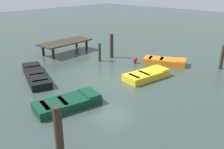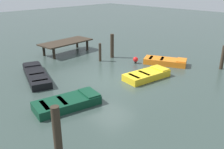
% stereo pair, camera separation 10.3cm
% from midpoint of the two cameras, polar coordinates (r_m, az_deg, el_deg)
% --- Properties ---
extents(ground_plane, '(80.00, 80.00, 0.00)m').
position_cam_midpoint_polar(ground_plane, '(14.38, 0.21, -1.30)').
color(ground_plane, '#33423D').
extents(dock_segment, '(4.40, 2.12, 0.95)m').
position_cam_midpoint_polar(dock_segment, '(20.17, -10.68, 7.37)').
color(dock_segment, '#33281E').
rests_on(dock_segment, ground_plane).
extents(rowboat_yellow, '(3.07, 1.67, 0.46)m').
position_cam_midpoint_polar(rowboat_yellow, '(14.72, 8.46, -0.10)').
color(rowboat_yellow, gold).
rests_on(rowboat_yellow, ground_plane).
extents(rowboat_dark_green, '(3.22, 1.91, 0.46)m').
position_cam_midpoint_polar(rowboat_dark_green, '(11.49, -10.23, -6.51)').
color(rowboat_dark_green, '#0C3823').
rests_on(rowboat_dark_green, ground_plane).
extents(rowboat_black, '(2.40, 4.18, 0.46)m').
position_cam_midpoint_polar(rowboat_black, '(15.29, -17.36, -0.05)').
color(rowboat_black, black).
rests_on(rowboat_black, ground_plane).
extents(rowboat_orange, '(2.24, 3.11, 0.46)m').
position_cam_midpoint_polar(rowboat_orange, '(17.52, 12.67, 3.06)').
color(rowboat_orange, orange).
rests_on(rowboat_orange, ground_plane).
extents(mooring_piling_near_left, '(0.28, 0.28, 1.91)m').
position_cam_midpoint_polar(mooring_piling_near_left, '(8.10, -12.49, -13.36)').
color(mooring_piling_near_left, '#33281E').
rests_on(mooring_piling_near_left, ground_plane).
extents(mooring_piling_far_right, '(0.27, 0.27, 1.83)m').
position_cam_midpoint_polar(mooring_piling_far_right, '(18.51, 0.18, 6.79)').
color(mooring_piling_far_right, '#33281E').
rests_on(mooring_piling_far_right, ground_plane).
extents(mooring_piling_near_right, '(0.19, 0.19, 1.34)m').
position_cam_midpoint_polar(mooring_piling_near_right, '(17.69, -2.68, 5.27)').
color(mooring_piling_near_right, '#33281E').
rests_on(mooring_piling_near_right, ground_plane).
extents(mooring_piling_center, '(0.23, 0.23, 1.61)m').
position_cam_midpoint_polar(mooring_piling_center, '(17.60, 24.88, 3.68)').
color(mooring_piling_center, '#33281E').
rests_on(mooring_piling_center, ground_plane).
extents(marker_buoy, '(0.36, 0.36, 0.48)m').
position_cam_midpoint_polar(marker_buoy, '(17.35, 5.76, 3.54)').
color(marker_buoy, '#262626').
rests_on(marker_buoy, ground_plane).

